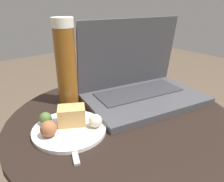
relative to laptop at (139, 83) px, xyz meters
name	(u,v)px	position (x,y,z in m)	size (l,w,h in m)	color
table	(122,160)	(-0.12, -0.06, -0.20)	(0.61, 0.61, 0.55)	black
laptop	(139,83)	(0.00, 0.00, 0.00)	(0.39, 0.29, 0.24)	#47474C
beer_glass	(66,63)	(-0.19, 0.11, 0.08)	(0.06, 0.06, 0.25)	brown
snack_plate	(69,125)	(-0.27, -0.03, -0.03)	(0.18, 0.18, 0.05)	white
fork	(71,136)	(-0.28, -0.06, -0.05)	(0.08, 0.16, 0.00)	#B2B2B7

